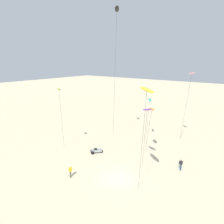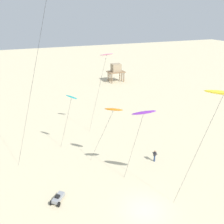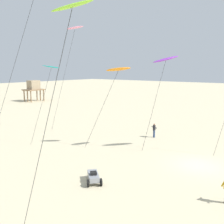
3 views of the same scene
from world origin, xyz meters
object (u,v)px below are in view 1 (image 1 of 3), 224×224
(kite_purple, at_px, (147,110))
(kite_lime, at_px, (59,91))
(kite_orange, at_px, (152,110))
(kite_yellow, at_px, (147,90))
(kite_teal, at_px, (150,101))
(kite_pink, at_px, (192,75))
(kite_flyer_nearest, at_px, (70,171))
(beach_buggy, at_px, (96,151))
(kite_flyer_middle, at_px, (181,165))
(kite_black, at_px, (117,12))

(kite_purple, bearing_deg, kite_lime, -169.14)
(kite_orange, xyz_separation_m, kite_purple, (1.63, -4.31, 0.91))
(kite_yellow, distance_m, kite_teal, 19.67)
(kite_yellow, xyz_separation_m, kite_lime, (-18.17, 3.93, -2.04))
(kite_orange, distance_m, kite_pink, 10.39)
(kite_teal, xyz_separation_m, kite_flyer_nearest, (-1.64, -18.04, -7.11))
(kite_orange, relative_size, kite_pink, 0.62)
(beach_buggy, bearing_deg, kite_flyer_middle, 11.18)
(kite_purple, relative_size, beach_buggy, 4.78)
(kite_purple, height_order, kite_pink, kite_pink)
(kite_lime, distance_m, kite_flyer_nearest, 13.23)
(kite_black, bearing_deg, kite_orange, 6.01)
(kite_flyer_nearest, relative_size, kite_flyer_middle, 1.00)
(kite_pink, bearing_deg, kite_yellow, -82.36)
(kite_yellow, bearing_deg, kite_flyer_nearest, -174.07)
(beach_buggy, bearing_deg, kite_orange, 25.48)
(kite_lime, relative_size, kite_flyer_nearest, 6.61)
(kite_lime, bearing_deg, kite_flyer_middle, 17.89)
(kite_flyer_middle, relative_size, beach_buggy, 0.86)
(kite_flyer_nearest, height_order, beach_buggy, kite_flyer_nearest)
(kite_orange, height_order, kite_yellow, kite_yellow)
(kite_flyer_middle, bearing_deg, beach_buggy, -168.82)
(kite_black, bearing_deg, kite_purple, -24.95)
(kite_pink, distance_m, kite_teal, 8.40)
(kite_yellow, relative_size, kite_flyer_middle, 7.73)
(kite_teal, bearing_deg, kite_flyer_nearest, -95.20)
(kite_purple, xyz_separation_m, kite_teal, (-5.26, 10.23, -0.82))
(kite_purple, height_order, kite_flyer_middle, kite_purple)
(kite_black, xyz_separation_m, kite_teal, (2.60, 6.57, -14.44))
(kite_orange, distance_m, kite_teal, 6.94)
(kite_black, relative_size, beach_buggy, 11.90)
(kite_purple, height_order, beach_buggy, kite_purple)
(kite_pink, height_order, kite_yellow, kite_pink)
(kite_pink, relative_size, beach_buggy, 6.86)
(kite_lime, bearing_deg, kite_purple, 10.86)
(kite_orange, xyz_separation_m, kite_yellow, (5.27, -11.03, 4.60))
(kite_lime, bearing_deg, beach_buggy, 33.95)
(kite_orange, relative_size, kite_yellow, 0.64)
(kite_lime, bearing_deg, kite_pink, 45.67)
(kite_black, relative_size, kite_yellow, 1.80)
(kite_teal, height_order, kite_flyer_middle, kite_teal)
(kite_yellow, relative_size, beach_buggy, 6.61)
(kite_pink, height_order, kite_flyer_middle, kite_pink)
(kite_black, bearing_deg, kite_pink, 46.83)
(kite_orange, distance_m, kite_flyer_middle, 9.03)
(kite_pink, height_order, kite_lime, kite_pink)
(kite_orange, xyz_separation_m, kite_lime, (-12.90, -7.10, 2.55))
(kite_yellow, distance_m, kite_lime, 18.70)
(kite_teal, distance_m, kite_flyer_middle, 13.59)
(kite_purple, distance_m, beach_buggy, 12.82)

